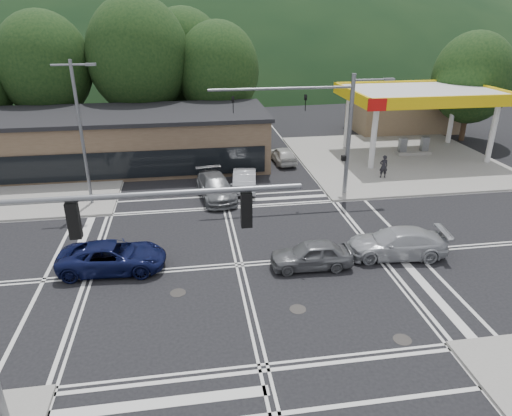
{
  "coord_description": "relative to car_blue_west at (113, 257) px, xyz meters",
  "views": [
    {
      "loc": [
        -2.18,
        -19.44,
        11.6
      ],
      "look_at": [
        1.4,
        3.66,
        1.4
      ],
      "focal_mm": 32.0,
      "sensor_mm": 36.0,
      "label": 1
    }
  ],
  "objects": [
    {
      "name": "car_queue_a",
      "position": [
        7.71,
        9.95,
        0.03
      ],
      "size": [
        2.17,
        4.6,
        1.46
      ],
      "primitive_type": "imported",
      "rotation": [
        0.0,
        0.0,
        2.99
      ],
      "color": "#B6B9BE",
      "rests_on": "ground"
    },
    {
      "name": "signal_mast_sw",
      "position": [
        -0.32,
        -8.7,
        4.42
      ],
      "size": [
        9.14,
        0.28,
        8.0
      ],
      "color": "slate",
      "rests_on": "ground"
    },
    {
      "name": "streetlight_nw",
      "position": [
        -2.37,
        8.5,
        4.35
      ],
      "size": [
        2.5,
        0.25,
        9.0
      ],
      "color": "slate",
      "rests_on": "ground"
    },
    {
      "name": "ground",
      "position": [
        6.07,
        -0.5,
        -0.7
      ],
      "size": [
        120.0,
        120.0,
        0.0
      ],
      "primitive_type": "plane",
      "color": "black",
      "rests_on": "ground"
    },
    {
      "name": "tree_n_c",
      "position": [
        7.07,
        23.5,
        5.79
      ],
      "size": [
        7.6,
        7.6,
        10.87
      ],
      "color": "#382619",
      "rests_on": "ground"
    },
    {
      "name": "signal_mast_ne",
      "position": [
        13.01,
        7.7,
        4.37
      ],
      "size": [
        11.65,
        0.3,
        8.0
      ],
      "color": "slate",
      "rests_on": "ground"
    },
    {
      "name": "car_northbound",
      "position": [
        5.57,
        8.5,
        0.05
      ],
      "size": [
        2.77,
        5.39,
        1.5
      ],
      "primitive_type": "imported",
      "rotation": [
        0.0,
        0.0,
        0.14
      ],
      "color": "slate",
      "rests_on": "ground"
    },
    {
      "name": "tree_n_b",
      "position": [
        0.07,
        23.5,
        7.09
      ],
      "size": [
        9.0,
        9.0,
        12.98
      ],
      "color": "#382619",
      "rests_on": "ground"
    },
    {
      "name": "pedestrian",
      "position": [
        18.06,
        10.18,
        0.3
      ],
      "size": [
        0.64,
        0.44,
        1.71
      ],
      "primitive_type": "imported",
      "rotation": [
        0.0,
        0.0,
        3.09
      ],
      "color": "black",
      "rests_on": "sidewalk_ne"
    },
    {
      "name": "tree_ne",
      "position": [
        30.07,
        19.5,
        5.14
      ],
      "size": [
        7.2,
        7.2,
        9.99
      ],
      "color": "#382619",
      "rests_on": "ground"
    },
    {
      "name": "sidewalk_nw",
      "position": [
        -8.93,
        14.5,
        -0.63
      ],
      "size": [
        16.0,
        16.0,
        0.15
      ],
      "primitive_type": "cube",
      "color": "gray",
      "rests_on": "ground"
    },
    {
      "name": "car_silver_east",
      "position": [
        14.07,
        -0.8,
        0.03
      ],
      "size": [
        5.24,
        2.62,
        1.46
      ],
      "primitive_type": "imported",
      "rotation": [
        0.0,
        0.0,
        -1.69
      ],
      "color": "#ADAFB4",
      "rests_on": "ground"
    },
    {
      "name": "hill_north",
      "position": [
        6.07,
        89.5,
        -0.7
      ],
      "size": [
        252.0,
        126.0,
        140.0
      ],
      "primitive_type": "ellipsoid",
      "color": "black",
      "rests_on": "ground"
    },
    {
      "name": "commercial_row",
      "position": [
        -1.93,
        16.5,
        1.3
      ],
      "size": [
        24.0,
        8.0,
        4.0
      ],
      "primitive_type": "cube",
      "color": "brown",
      "rests_on": "ground"
    },
    {
      "name": "car_queue_b",
      "position": [
        11.57,
        15.28,
        -0.04
      ],
      "size": [
        1.85,
        3.99,
        1.32
      ],
      "primitive_type": "imported",
      "rotation": [
        0.0,
        0.0,
        3.22
      ],
      "color": "beige",
      "rests_on": "ground"
    },
    {
      "name": "tree_n_a",
      "position": [
        -7.93,
        23.5,
        6.44
      ],
      "size": [
        8.0,
        8.0,
        11.75
      ],
      "color": "#382619",
      "rests_on": "ground"
    },
    {
      "name": "sidewalk_ne",
      "position": [
        21.07,
        14.5,
        -0.63
      ],
      "size": [
        16.0,
        16.0,
        0.15
      ],
      "primitive_type": "cube",
      "color": "gray",
      "rests_on": "ground"
    },
    {
      "name": "gas_station_canopy",
      "position": [
        23.05,
        15.49,
        4.34
      ],
      "size": [
        12.32,
        8.34,
        5.75
      ],
      "color": "silver",
      "rests_on": "ground"
    },
    {
      "name": "tree_n_e",
      "position": [
        4.07,
        27.5,
        6.44
      ],
      "size": [
        8.4,
        8.4,
        11.98
      ],
      "color": "#382619",
      "rests_on": "ground"
    },
    {
      "name": "car_grey_center",
      "position": [
        9.5,
        -1.23,
        -0.02
      ],
      "size": [
        4.05,
        1.75,
        1.36
      ],
      "primitive_type": "imported",
      "rotation": [
        0.0,
        0.0,
        -1.61
      ],
      "color": "slate",
      "rests_on": "ground"
    },
    {
      "name": "car_blue_west",
      "position": [
        0.0,
        0.0,
        0.0
      ],
      "size": [
        5.16,
        2.58,
        1.4
      ],
      "primitive_type": "imported",
      "rotation": [
        0.0,
        0.0,
        1.52
      ],
      "color": "#0E143E",
      "rests_on": "ground"
    },
    {
      "name": "convenience_store",
      "position": [
        26.07,
        24.5,
        1.2
      ],
      "size": [
        10.0,
        6.0,
        3.8
      ],
      "primitive_type": "cube",
      "color": "#846B4F",
      "rests_on": "ground"
    }
  ]
}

